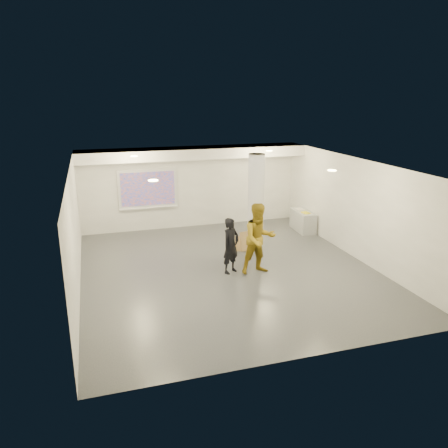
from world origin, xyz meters
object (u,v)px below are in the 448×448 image
object	(u,v)px
credenza	(303,221)
projection_screen	(148,189)
column	(256,201)
man	(259,239)
woman	(231,246)

from	to	relation	value
credenza	projection_screen	bearing A→B (deg)	165.20
column	credenza	bearing A→B (deg)	23.27
column	man	size ratio (longest dim) A/B	1.51
credenza	woman	xyz separation A→B (m)	(-3.69, -2.91, 0.42)
woman	man	size ratio (longest dim) A/B	0.79
projection_screen	man	xyz separation A→B (m)	(2.36, -4.85, -0.54)
column	credenza	distance (m)	2.67
projection_screen	credenza	xyz separation A→B (m)	(5.32, -1.70, -1.16)
column	man	bearing A→B (deg)	-108.61
column	projection_screen	world-z (taller)	column
projection_screen	woman	bearing A→B (deg)	-70.53
projection_screen	woman	size ratio (longest dim) A/B	1.34
projection_screen	woman	distance (m)	4.94
column	man	distance (m)	2.38
credenza	woman	bearing A→B (deg)	-138.85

